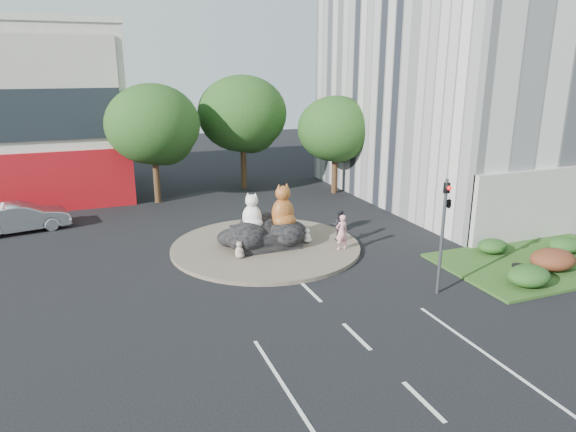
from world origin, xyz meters
name	(u,v)px	position (x,y,z in m)	size (l,w,h in m)	color
ground	(356,336)	(0.00, 0.00, 0.00)	(120.00, 120.00, 0.00)	black
roundabout_island	(266,247)	(0.00, 10.00, 0.10)	(10.00, 10.00, 0.20)	brown
rock_plinth	(266,237)	(0.00, 10.00, 0.65)	(3.20, 2.60, 0.90)	black
grass_verge	(542,262)	(12.00, 3.00, 0.06)	(10.00, 6.00, 0.12)	#254A18
tree_left	(154,128)	(-3.93, 22.06, 5.25)	(6.46, 6.46, 8.27)	#382314
tree_mid	(243,117)	(3.07, 24.06, 5.56)	(6.84, 6.84, 8.76)	#382314
tree_right	(336,132)	(9.07, 20.06, 4.63)	(5.70, 5.70, 7.30)	#382314
hedge_near_green	(529,276)	(9.00, 1.00, 0.57)	(2.00, 1.60, 0.90)	#133C15
hedge_red	(553,260)	(11.50, 2.00, 0.61)	(2.20, 1.76, 0.99)	#502415
hedge_mid_green	(565,245)	(14.00, 3.50, 0.53)	(1.80, 1.44, 0.81)	#133C15
hedge_back_green	(493,246)	(10.50, 4.80, 0.48)	(1.60, 1.28, 0.72)	#133C15
traffic_light	(446,211)	(5.10, 2.00, 3.62)	(0.44, 1.24, 5.00)	#595B60
street_lamp	(492,155)	(12.82, 8.00, 4.55)	(2.34, 0.22, 8.06)	#595B60
cat_white	(252,211)	(-0.66, 10.22, 2.08)	(1.18, 1.02, 1.96)	white
cat_tabby	(283,206)	(0.96, 9.94, 2.29)	(1.42, 1.23, 2.37)	#C87029
kitten_calico	(239,249)	(-1.84, 8.65, 0.64)	(0.53, 0.46, 0.89)	silver
kitten_white	(307,235)	(2.22, 9.55, 0.60)	(0.49, 0.42, 0.81)	white
pedestrian_pink	(342,232)	(3.43, 7.92, 1.13)	(0.68, 0.45, 1.86)	pink
pedestrian_dark	(339,225)	(4.00, 9.30, 1.05)	(0.82, 0.64, 1.69)	black
parked_car	(21,217)	(-12.33, 17.98, 0.85)	(1.81, 5.19, 1.71)	#A9ACB1
litter_bin	(518,273)	(8.91, 1.53, 0.51)	(0.55, 0.55, 0.78)	black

